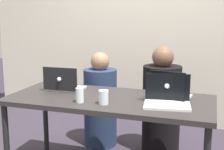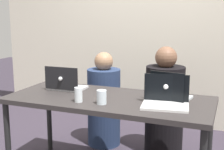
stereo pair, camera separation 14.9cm
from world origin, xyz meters
name	(u,v)px [view 2 (the right image)]	position (x,y,z in m)	size (l,w,h in m)	color
back_wall	(156,25)	(0.00, 1.61, 1.29)	(4.50, 0.10, 2.57)	beige
desk	(109,105)	(0.00, 0.00, 0.67)	(1.72, 0.75, 0.74)	#2F2A2A
person_on_left	(104,104)	(-0.33, 0.68, 0.46)	(0.44, 0.44, 1.03)	navy
person_on_right	(164,107)	(0.33, 0.68, 0.49)	(0.40, 0.40, 1.11)	black
laptop_front_right	(166,99)	(0.49, -0.06, 0.79)	(0.38, 0.29, 0.23)	silver
laptop_back_right	(170,94)	(0.49, 0.11, 0.79)	(0.32, 0.31, 0.25)	silver
laptop_back_left	(65,85)	(-0.48, 0.11, 0.79)	(0.33, 0.27, 0.22)	silver
water_glass_center	(102,98)	(0.02, -0.19, 0.78)	(0.08, 0.08, 0.11)	silver
water_glass_left	(78,96)	(-0.18, -0.21, 0.79)	(0.06, 0.06, 0.12)	white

